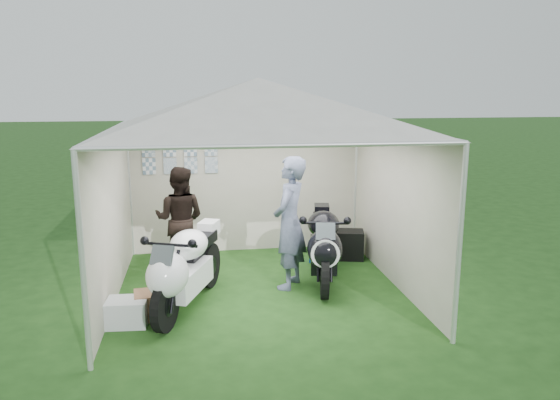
% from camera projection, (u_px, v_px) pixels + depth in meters
% --- Properties ---
extents(ground, '(80.00, 80.00, 0.00)m').
position_uv_depth(ground, '(260.00, 289.00, 7.90)').
color(ground, '#193B12').
rests_on(ground, ground).
extents(canopy_tent, '(5.66, 5.66, 3.00)m').
position_uv_depth(canopy_tent, '(258.00, 110.00, 7.40)').
color(canopy_tent, silver).
rests_on(canopy_tent, ground).
extents(motorcycle_white, '(1.04, 2.08, 1.07)m').
position_uv_depth(motorcycle_white, '(185.00, 267.00, 7.06)').
color(motorcycle_white, black).
rests_on(motorcycle_white, ground).
extents(motorcycle_black, '(0.75, 2.17, 1.08)m').
position_uv_depth(motorcycle_black, '(323.00, 243.00, 8.09)').
color(motorcycle_black, black).
rests_on(motorcycle_black, ground).
extents(paddock_stand, '(0.44, 0.32, 0.30)m').
position_uv_depth(paddock_stand, '(321.00, 252.00, 9.15)').
color(paddock_stand, '#0C38D4').
rests_on(paddock_stand, ground).
extents(person_dark_jacket, '(0.95, 0.82, 1.67)m').
position_uv_depth(person_dark_jacket, '(180.00, 219.00, 8.59)').
color(person_dark_jacket, black).
rests_on(person_dark_jacket, ground).
extents(person_blue_jacket, '(0.73, 0.84, 1.92)m').
position_uv_depth(person_blue_jacket, '(290.00, 223.00, 7.83)').
color(person_blue_jacket, slate).
rests_on(person_blue_jacket, ground).
extents(equipment_box, '(0.56, 0.49, 0.49)m').
position_uv_depth(equipment_box, '(349.00, 245.00, 9.27)').
color(equipment_box, black).
rests_on(equipment_box, ground).
extents(crate_0, '(0.51, 0.41, 0.33)m').
position_uv_depth(crate_0, '(127.00, 312.00, 6.71)').
color(crate_0, '#B6BBC0').
rests_on(crate_0, ground).
extents(crate_1, '(0.41, 0.41, 0.33)m').
position_uv_depth(crate_1, '(150.00, 305.00, 6.92)').
color(crate_1, brown).
rests_on(crate_1, ground).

